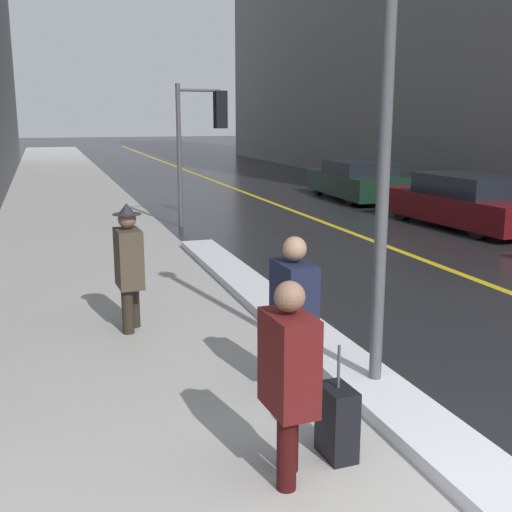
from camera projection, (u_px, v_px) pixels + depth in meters
name	position (u px, v px, depth m)	size (l,w,h in m)	color
sidewalk_slab	(75.00, 215.00, 17.54)	(4.00, 80.00, 0.01)	#B2AFA8
road_centre_stripe	(280.00, 206.00, 19.37)	(0.16, 80.00, 0.00)	gold
snow_bank_curb	(284.00, 315.00, 8.56)	(0.65, 10.31, 0.14)	white
lamp_post	(387.00, 97.00, 5.77)	(0.28, 0.28, 4.73)	#515156
traffic_light_near	(205.00, 125.00, 15.58)	(1.30, 0.45, 3.41)	#515156
pedestrian_with_shoulder_bag	(288.00, 373.00, 4.65)	(0.32, 0.72, 1.55)	#340C0C
pedestrian_trailing	(293.00, 309.00, 6.10)	(0.32, 0.73, 1.58)	black
pedestrian_in_fedora	(129.00, 262.00, 7.97)	(0.35, 0.52, 1.64)	#2A241B
parked_car_maroon	(465.00, 202.00, 15.63)	(2.05, 4.74, 1.28)	#600F14
parked_car_dark_green	(357.00, 181.00, 20.82)	(2.05, 4.59, 1.24)	black
rolling_suitcase	(337.00, 423.00, 5.08)	(0.24, 0.37, 0.95)	black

